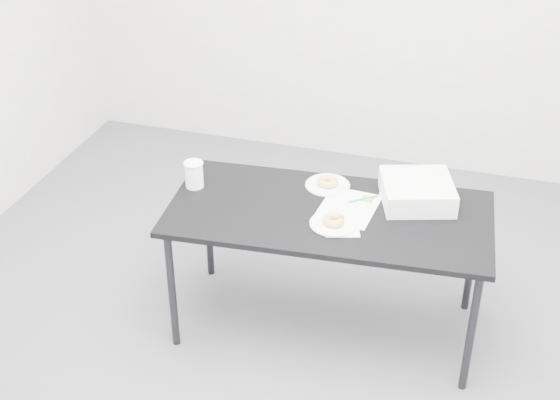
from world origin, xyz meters
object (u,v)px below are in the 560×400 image
(table, at_px, (329,221))
(donut_near, at_px, (334,220))
(bakery_box, at_px, (417,191))
(scorecard, at_px, (348,207))
(plate_near, at_px, (334,224))
(coffee_cup, at_px, (194,174))
(donut_far, at_px, (328,182))
(plate_far, at_px, (328,185))
(pen, at_px, (363,199))

(table, bearing_deg, donut_near, -70.53)
(bakery_box, bearing_deg, scorecard, -170.85)
(plate_near, xyz_separation_m, coffee_cup, (-0.72, 0.13, 0.06))
(plate_near, distance_m, donut_far, 0.34)
(table, xyz_separation_m, plate_far, (-0.06, 0.22, 0.05))
(scorecard, xyz_separation_m, donut_near, (-0.03, -0.16, 0.02))
(table, height_order, coffee_cup, coffee_cup)
(scorecard, bearing_deg, coffee_cup, -173.46)
(plate_far, relative_size, bakery_box, 0.68)
(pen, relative_size, coffee_cup, 1.12)
(table, relative_size, bakery_box, 4.78)
(plate_far, xyz_separation_m, bakery_box, (0.43, -0.02, 0.05))
(pen, relative_size, donut_far, 1.45)
(scorecard, height_order, donut_far, donut_far)
(scorecard, bearing_deg, plate_far, 134.21)
(table, xyz_separation_m, plate_near, (0.05, -0.10, 0.06))
(coffee_cup, bearing_deg, pen, 7.74)
(donut_far, bearing_deg, scorecard, -50.43)
(donut_near, distance_m, donut_far, 0.34)
(plate_far, relative_size, donut_far, 2.13)
(plate_far, bearing_deg, plate_near, -71.55)
(table, bearing_deg, pen, 43.14)
(donut_near, bearing_deg, scorecard, 79.25)
(bakery_box, bearing_deg, plate_near, -154.21)
(table, distance_m, coffee_cup, 0.69)
(pen, bearing_deg, coffee_cup, 149.38)
(pen, distance_m, donut_near, 0.26)
(donut_near, bearing_deg, bakery_box, 43.56)
(coffee_cup, bearing_deg, plate_far, 17.51)
(coffee_cup, bearing_deg, donut_far, 17.51)
(table, relative_size, plate_near, 7.07)
(scorecard, distance_m, coffee_cup, 0.75)
(donut_far, height_order, coffee_cup, coffee_cup)
(plate_near, relative_size, plate_far, 1.00)
(plate_far, distance_m, bakery_box, 0.43)
(plate_near, relative_size, donut_near, 2.13)
(donut_near, relative_size, plate_far, 0.47)
(scorecard, distance_m, bakery_box, 0.33)
(scorecard, height_order, donut_near, donut_near)
(table, distance_m, plate_near, 0.12)
(pen, xyz_separation_m, plate_far, (-0.19, 0.08, -0.00))
(table, bearing_deg, scorecard, 32.46)
(bakery_box, bearing_deg, donut_near, -154.21)
(plate_far, distance_m, donut_far, 0.02)
(donut_near, height_order, plate_far, donut_near)
(plate_near, xyz_separation_m, bakery_box, (0.32, 0.31, 0.05))
(plate_far, bearing_deg, coffee_cup, -162.49)
(pen, height_order, plate_near, pen)
(donut_near, xyz_separation_m, coffee_cup, (-0.72, 0.13, 0.04))
(scorecard, bearing_deg, pen, 62.13)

